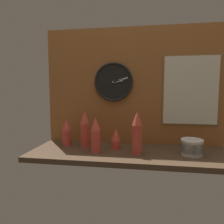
{
  "coord_description": "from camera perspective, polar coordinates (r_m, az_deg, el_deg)",
  "views": [
    {
      "loc": [
        9.71,
        -157.44,
        48.1
      ],
      "look_at": [
        -15.36,
        4.0,
        31.07
      ],
      "focal_mm": 32.0,
      "sensor_mm": 36.0,
      "label": 1
    }
  ],
  "objects": [
    {
      "name": "cup_stack_center_right",
      "position": [
        1.54,
        7.15,
        -5.95
      ],
      "size": [
        7.87,
        7.87,
        32.96
      ],
      "color": "#DB4C3D",
      "rests_on": "ground_plane"
    },
    {
      "name": "cup_stack_center_left",
      "position": [
        1.59,
        -4.67,
        -6.5
      ],
      "size": [
        7.87,
        7.87,
        27.82
      ],
      "color": "#DB4C3D",
      "rests_on": "ground_plane"
    },
    {
      "name": "cup_stack_center",
      "position": [
        1.68,
        1.14,
        -7.57
      ],
      "size": [
        7.87,
        7.87,
        17.54
      ],
      "color": "#DB4C3D",
      "rests_on": "ground_plane"
    },
    {
      "name": "cup_stack_left",
      "position": [
        1.73,
        -7.76,
        -4.94
      ],
      "size": [
        7.87,
        7.87,
        31.25
      ],
      "color": "#DB4C3D",
      "rests_on": "ground_plane"
    },
    {
      "name": "ground_plane",
      "position": [
        1.66,
        5.16,
        -11.7
      ],
      "size": [
        160.0,
        56.0,
        4.0
      ],
      "primitive_type": "cube",
      "color": "#4C3826"
    },
    {
      "name": "menu_board",
      "position": [
        1.86,
        21.55,
        5.76
      ],
      "size": [
        47.7,
        1.32,
        60.98
      ],
      "color": "olive"
    },
    {
      "name": "wall_clock",
      "position": [
        1.83,
        0.44,
        8.58
      ],
      "size": [
        35.3,
        2.7,
        35.3
      ],
      "color": "black"
    },
    {
      "name": "wall_tiled_back",
      "position": [
        1.84,
        5.85,
        7.29
      ],
      "size": [
        160.0,
        3.0,
        105.0
      ],
      "color": "#A3602D",
      "rests_on": "ground_plane"
    },
    {
      "name": "cup_stack_far_left",
      "position": [
        1.82,
        -12.84,
        -5.56
      ],
      "size": [
        7.87,
        7.87,
        24.4
      ],
      "color": "#DB4C3D",
      "rests_on": "ground_plane"
    },
    {
      "name": "bowl_stack_far_right",
      "position": [
        1.64,
        21.86,
        -9.13
      ],
      "size": [
        16.45,
        16.45,
        12.25
      ],
      "color": "beige",
      "rests_on": "ground_plane"
    }
  ]
}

